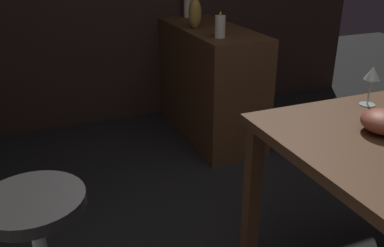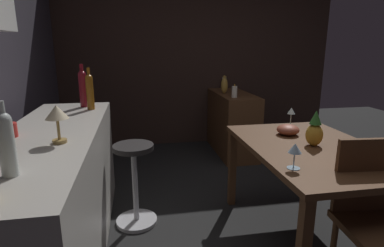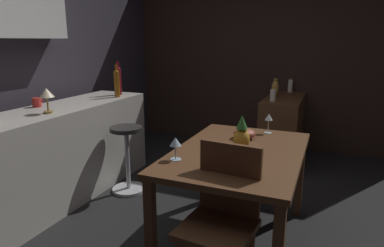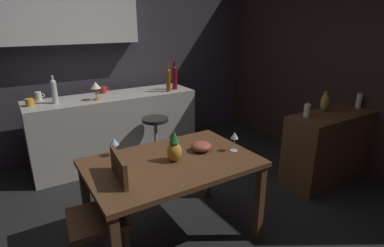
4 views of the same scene
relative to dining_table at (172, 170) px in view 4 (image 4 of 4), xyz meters
The scene contains 22 objects.
ground_plane 0.69m from the dining_table, 77.02° to the left, with size 9.00×9.00×0.00m, color black.
wall_kitchen_back 2.42m from the dining_table, 90.28° to the left, with size 5.20×0.33×2.60m.
wall_side_right 2.73m from the dining_table, 11.28° to the left, with size 0.10×4.40×2.60m, color #33231E.
dining_table is the anchor object (origin of this frame).
kitchen_counter 1.80m from the dining_table, 86.35° to the left, with size 2.10×0.60×0.90m, color #B2ADA3.
sideboard_cabinet 2.04m from the dining_table, ahead, with size 1.10×0.44×0.82m, color #56351E.
chair_near_window 0.58m from the dining_table, behind, with size 0.44×0.44×0.93m.
bar_stool 1.37m from the dining_table, 70.42° to the left, with size 0.34×0.34×0.68m.
wine_glass_left 0.60m from the dining_table, 11.21° to the right, with size 0.07×0.07×0.17m.
wine_glass_right 0.53m from the dining_table, 136.02° to the left, with size 0.08×0.08×0.15m.
pineapple_centerpiece 0.20m from the dining_table, 30.95° to the right, with size 0.12×0.12×0.26m.
fruit_bowl 0.34m from the dining_table, ahead, with size 0.18×0.18×0.08m, color #9E4C38.
wine_bottle_clear 1.89m from the dining_table, 107.91° to the left, with size 0.07×0.07×0.32m.
wine_bottle_amber 1.85m from the dining_table, 62.86° to the left, with size 0.06×0.06×0.36m.
wine_bottle_ruby 1.99m from the dining_table, 60.24° to the left, with size 0.07×0.07×0.38m.
cup_mustard 1.98m from the dining_table, 115.10° to the left, with size 0.12×0.09×0.08m.
cup_white 2.14m from the dining_table, 109.80° to the left, with size 0.11×0.07×0.11m.
cup_red 2.00m from the dining_table, 88.43° to the left, with size 0.11×0.08×0.09m.
counter_lamp 1.71m from the dining_table, 94.24° to the left, with size 0.13×0.13×0.22m.
pillar_candle_tall 1.70m from the dining_table, ahead, with size 0.07×0.07×0.16m.
pillar_candle_short 2.50m from the dining_table, ahead, with size 0.06×0.06×0.19m.
vase_brass 2.04m from the dining_table, ahead, with size 0.09×0.09×0.23m.
Camera 4 is at (-1.08, -2.17, 1.80)m, focal length 28.31 mm.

